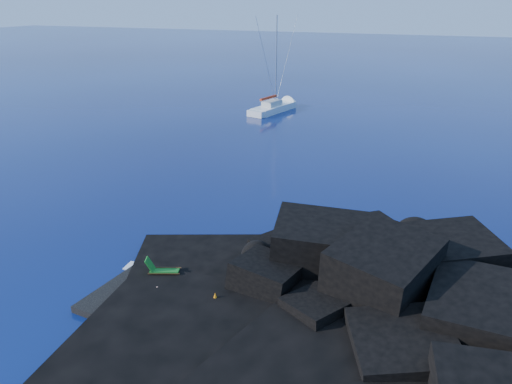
# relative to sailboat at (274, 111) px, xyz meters

# --- Properties ---
(ground) EXTENTS (400.00, 400.00, 0.00)m
(ground) POSITION_rel_sailboat_xyz_m (6.34, -43.91, 0.00)
(ground) COLOR #030731
(ground) RESTS_ON ground
(headland) EXTENTS (24.00, 24.00, 3.60)m
(headland) POSITION_rel_sailboat_xyz_m (19.34, -40.91, 0.00)
(headland) COLOR black
(headland) RESTS_ON ground
(beach) EXTENTS (9.08, 6.86, 0.70)m
(beach) POSITION_rel_sailboat_xyz_m (10.84, -43.41, 0.00)
(beach) COLOR black
(beach) RESTS_ON ground
(surf_foam) EXTENTS (10.00, 8.00, 0.06)m
(surf_foam) POSITION_rel_sailboat_xyz_m (11.34, -38.91, 0.00)
(surf_foam) COLOR white
(surf_foam) RESTS_ON ground
(sailboat) EXTENTS (4.96, 11.79, 12.10)m
(sailboat) POSITION_rel_sailboat_xyz_m (0.00, 0.00, 0.00)
(sailboat) COLOR white
(sailboat) RESTS_ON ground
(deck_chair) EXTENTS (1.85, 1.31, 1.17)m
(deck_chair) POSITION_rel_sailboat_xyz_m (9.04, -41.94, 0.93)
(deck_chair) COLOR #186E1F
(deck_chair) RESTS_ON beach
(towel) EXTENTS (2.27, 1.75, 0.05)m
(towel) POSITION_rel_sailboat_xyz_m (9.03, -43.53, 0.38)
(towel) COLOR white
(towel) RESTS_ON beach
(sunbather) EXTENTS (1.87, 1.19, 0.25)m
(sunbather) POSITION_rel_sailboat_xyz_m (9.03, -43.53, 0.53)
(sunbather) COLOR tan
(sunbather) RESTS_ON towel
(marker_cone) EXTENTS (0.39, 0.39, 0.54)m
(marker_cone) POSITION_rel_sailboat_xyz_m (12.54, -43.10, 0.62)
(marker_cone) COLOR orange
(marker_cone) RESTS_ON beach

